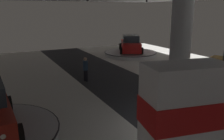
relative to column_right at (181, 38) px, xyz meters
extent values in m
cube|color=silver|center=(-4.26, -6.27, -2.77)|extent=(24.00, 44.00, 0.05)
cube|color=#2D2D33|center=(-4.26, -6.27, -2.75)|extent=(4.40, 44.00, 0.01)
cylinder|color=black|center=(1.17, 5.83, 2.57)|extent=(0.16, 0.16, 0.22)
cylinder|color=silver|center=(0.00, 0.00, 0.00)|extent=(1.38, 1.38, 5.50)
cube|color=red|center=(-8.98, -9.95, 0.49)|extent=(1.21, 0.79, 0.36)
cylinder|color=silver|center=(1.31, 8.62, -2.57)|extent=(5.20, 5.20, 0.37)
cylinder|color=black|center=(1.31, 8.62, -2.41)|extent=(5.30, 5.30, 0.05)
cube|color=red|center=(1.31, 8.62, -1.77)|extent=(3.49, 4.56, 0.90)
cube|color=#2D3842|center=(1.24, 8.49, -1.02)|extent=(2.25, 2.40, 0.70)
cylinder|color=black|center=(1.05, 10.34, -2.04)|extent=(0.50, 0.71, 0.68)
cylinder|color=black|center=(2.84, 9.45, -2.04)|extent=(0.50, 0.71, 0.68)
cylinder|color=black|center=(-0.23, 7.79, -2.04)|extent=(0.50, 0.71, 0.68)
cylinder|color=black|center=(1.56, 6.90, -2.04)|extent=(0.50, 0.71, 0.68)
sphere|color=white|center=(1.79, 10.68, -1.66)|extent=(0.18, 0.18, 0.18)
sphere|color=white|center=(2.67, 10.24, -1.66)|extent=(0.18, 0.18, 0.18)
cylinder|color=black|center=(3.23, -0.97, -2.06)|extent=(0.49, 0.71, 0.68)
cylinder|color=black|center=(1.41, -1.80, -2.06)|extent=(0.49, 0.71, 0.68)
cylinder|color=black|center=(-10.72, -4.73, -2.04)|extent=(0.25, 0.69, 0.68)
cylinder|color=black|center=(-10.85, -1.87, -2.04)|extent=(0.25, 0.69, 0.68)
sphere|color=white|center=(-11.19, -5.38, -1.65)|extent=(0.18, 0.18, 0.18)
cylinder|color=black|center=(-5.37, -6.87, -2.35)|extent=(0.14, 0.14, 0.80)
cylinder|color=black|center=(-5.19, -6.86, -2.35)|extent=(0.14, 0.14, 0.80)
cylinder|color=#472323|center=(-5.28, -6.87, -1.69)|extent=(0.32, 0.32, 0.62)
sphere|color=#99755B|center=(-5.28, -6.87, -1.27)|extent=(0.22, 0.22, 0.22)
cylinder|color=black|center=(-6.03, 2.11, -2.35)|extent=(0.14, 0.14, 0.80)
cylinder|color=black|center=(-5.96, 1.95, -2.35)|extent=(0.14, 0.14, 0.80)
cylinder|color=#233851|center=(-6.00, 2.03, -1.69)|extent=(0.32, 0.32, 0.62)
sphere|color=tan|center=(-6.00, 2.03, -1.27)|extent=(0.22, 0.22, 0.22)
cylinder|color=#333338|center=(-2.08, -2.99, -2.73)|extent=(0.28, 0.28, 0.04)
cylinder|color=#B2B2B7|center=(-2.08, -2.99, -2.27)|extent=(0.07, 0.07, 0.96)
sphere|color=#B2B2B7|center=(-2.08, -2.99, -1.79)|extent=(0.10, 0.10, 0.10)
camera|label=1|loc=(-11.15, -12.13, 1.78)|focal=38.32mm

